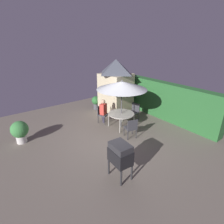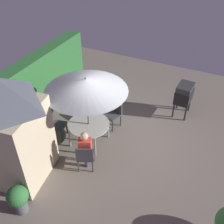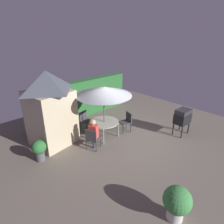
{
  "view_description": "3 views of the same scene",
  "coord_description": "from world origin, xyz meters",
  "px_view_note": "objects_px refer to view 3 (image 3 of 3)",
  "views": [
    {
      "loc": [
        5.47,
        -4.18,
        4.06
      ],
      "look_at": [
        -0.37,
        0.21,
        1.04
      ],
      "focal_mm": 28.7,
      "sensor_mm": 36.0,
      "label": 1
    },
    {
      "loc": [
        -5.8,
        -2.32,
        5.87
      ],
      "look_at": [
        -0.25,
        0.32,
        1.14
      ],
      "focal_mm": 42.82,
      "sensor_mm": 36.0,
      "label": 2
    },
    {
      "loc": [
        -5.46,
        -4.67,
        4.36
      ],
      "look_at": [
        -0.2,
        0.85,
        1.09
      ],
      "focal_mm": 30.64,
      "sensor_mm": 36.0,
      "label": 3
    }
  ],
  "objects_px": {
    "potted_plant_by_shed": "(177,202)",
    "person_in_red": "(93,131)",
    "patio_umbrella": "(104,91)",
    "potted_plant_by_grill": "(39,149)",
    "chair_far_side": "(127,121)",
    "garden_shed": "(50,108)",
    "chair_near_shed": "(93,138)",
    "bbq_grill": "(183,117)",
    "chair_toward_hedge": "(85,120)",
    "patio_table": "(104,123)"
  },
  "relations": [
    {
      "from": "potted_plant_by_shed",
      "to": "bbq_grill",
      "type": "bearing_deg",
      "value": 26.41
    },
    {
      "from": "patio_table",
      "to": "chair_toward_hedge",
      "type": "xyz_separation_m",
      "value": [
        -0.23,
        1.09,
        -0.15
      ]
    },
    {
      "from": "patio_umbrella",
      "to": "person_in_red",
      "type": "relative_size",
      "value": 1.85
    },
    {
      "from": "patio_umbrella",
      "to": "bbq_grill",
      "type": "relative_size",
      "value": 1.95
    },
    {
      "from": "garden_shed",
      "to": "chair_near_shed",
      "type": "xyz_separation_m",
      "value": [
        0.84,
        -1.55,
        -1.02
      ]
    },
    {
      "from": "chair_toward_hedge",
      "to": "bbq_grill",
      "type": "bearing_deg",
      "value": -49.16
    },
    {
      "from": "chair_toward_hedge",
      "to": "person_in_red",
      "type": "bearing_deg",
      "value": -114.8
    },
    {
      "from": "chair_far_side",
      "to": "potted_plant_by_shed",
      "type": "distance_m",
      "value": 4.64
    },
    {
      "from": "chair_near_shed",
      "to": "chair_far_side",
      "type": "bearing_deg",
      "value": 3.15
    },
    {
      "from": "chair_far_side",
      "to": "potted_plant_by_shed",
      "type": "relative_size",
      "value": 0.94
    },
    {
      "from": "garden_shed",
      "to": "bbq_grill",
      "type": "bearing_deg",
      "value": -36.63
    },
    {
      "from": "patio_umbrella",
      "to": "chair_toward_hedge",
      "type": "relative_size",
      "value": 2.6
    },
    {
      "from": "patio_umbrella",
      "to": "potted_plant_by_grill",
      "type": "bearing_deg",
      "value": 173.43
    },
    {
      "from": "patio_table",
      "to": "chair_far_side",
      "type": "relative_size",
      "value": 1.39
    },
    {
      "from": "garden_shed",
      "to": "patio_umbrella",
      "type": "xyz_separation_m",
      "value": [
        1.84,
        -1.1,
        0.55
      ]
    },
    {
      "from": "chair_near_shed",
      "to": "potted_plant_by_shed",
      "type": "distance_m",
      "value": 3.82
    },
    {
      "from": "chair_near_shed",
      "to": "person_in_red",
      "type": "relative_size",
      "value": 0.71
    },
    {
      "from": "chair_toward_hedge",
      "to": "chair_near_shed",
      "type": "bearing_deg",
      "value": -116.68
    },
    {
      "from": "chair_far_side",
      "to": "person_in_red",
      "type": "height_order",
      "value": "person_in_red"
    },
    {
      "from": "chair_near_shed",
      "to": "person_in_red",
      "type": "bearing_deg",
      "value": 24.02
    },
    {
      "from": "bbq_grill",
      "to": "person_in_red",
      "type": "bearing_deg",
      "value": 152.97
    },
    {
      "from": "bbq_grill",
      "to": "chair_far_side",
      "type": "xyz_separation_m",
      "value": [
        -1.56,
        1.9,
        -0.33
      ]
    },
    {
      "from": "potted_plant_by_shed",
      "to": "person_in_red",
      "type": "bearing_deg",
      "value": 82.71
    },
    {
      "from": "potted_plant_by_shed",
      "to": "potted_plant_by_grill",
      "type": "height_order",
      "value": "potted_plant_by_shed"
    },
    {
      "from": "chair_near_shed",
      "to": "potted_plant_by_shed",
      "type": "xyz_separation_m",
      "value": [
        -0.41,
        -3.79,
        0.03
      ]
    },
    {
      "from": "patio_table",
      "to": "bbq_grill",
      "type": "relative_size",
      "value": 1.04
    },
    {
      "from": "patio_umbrella",
      "to": "bbq_grill",
      "type": "distance_m",
      "value": 3.67
    },
    {
      "from": "patio_table",
      "to": "potted_plant_by_shed",
      "type": "distance_m",
      "value": 4.47
    },
    {
      "from": "patio_umbrella",
      "to": "person_in_red",
      "type": "bearing_deg",
      "value": -155.98
    },
    {
      "from": "patio_table",
      "to": "patio_umbrella",
      "type": "xyz_separation_m",
      "value": [
        0.0,
        0.0,
        1.43
      ]
    },
    {
      "from": "garden_shed",
      "to": "potted_plant_by_grill",
      "type": "distance_m",
      "value": 1.63
    },
    {
      "from": "garden_shed",
      "to": "potted_plant_by_shed",
      "type": "height_order",
      "value": "garden_shed"
    },
    {
      "from": "bbq_grill",
      "to": "chair_near_shed",
      "type": "bearing_deg",
      "value": 153.91
    },
    {
      "from": "chair_far_side",
      "to": "potted_plant_by_grill",
      "type": "xyz_separation_m",
      "value": [
        -3.89,
        0.66,
        -0.04
      ]
    },
    {
      "from": "chair_toward_hedge",
      "to": "potted_plant_by_shed",
      "type": "relative_size",
      "value": 0.94
    },
    {
      "from": "chair_near_shed",
      "to": "bbq_grill",
      "type": "bearing_deg",
      "value": -26.09
    },
    {
      "from": "garden_shed",
      "to": "person_in_red",
      "type": "bearing_deg",
      "value": -58.77
    },
    {
      "from": "patio_umbrella",
      "to": "potted_plant_by_grill",
      "type": "distance_m",
      "value": 3.26
    },
    {
      "from": "bbq_grill",
      "to": "potted_plant_by_shed",
      "type": "height_order",
      "value": "bbq_grill"
    },
    {
      "from": "garden_shed",
      "to": "person_in_red",
      "type": "relative_size",
      "value": 2.4
    },
    {
      "from": "bbq_grill",
      "to": "chair_near_shed",
      "type": "height_order",
      "value": "bbq_grill"
    },
    {
      "from": "patio_table",
      "to": "potted_plant_by_shed",
      "type": "relative_size",
      "value": 1.31
    },
    {
      "from": "bbq_grill",
      "to": "chair_far_side",
      "type": "bearing_deg",
      "value": 129.45
    },
    {
      "from": "potted_plant_by_grill",
      "to": "person_in_red",
      "type": "relative_size",
      "value": 0.65
    },
    {
      "from": "bbq_grill",
      "to": "potted_plant_by_shed",
      "type": "relative_size",
      "value": 1.25
    },
    {
      "from": "patio_umbrella",
      "to": "person_in_red",
      "type": "height_order",
      "value": "patio_umbrella"
    },
    {
      "from": "chair_far_side",
      "to": "garden_shed",
      "type": "bearing_deg",
      "value": 153.84
    },
    {
      "from": "chair_toward_hedge",
      "to": "patio_table",
      "type": "bearing_deg",
      "value": -77.97
    },
    {
      "from": "garden_shed",
      "to": "patio_table",
      "type": "xyz_separation_m",
      "value": [
        1.84,
        -1.1,
        -0.87
      ]
    },
    {
      "from": "chair_near_shed",
      "to": "potted_plant_by_shed",
      "type": "bearing_deg",
      "value": -96.19
    }
  ]
}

